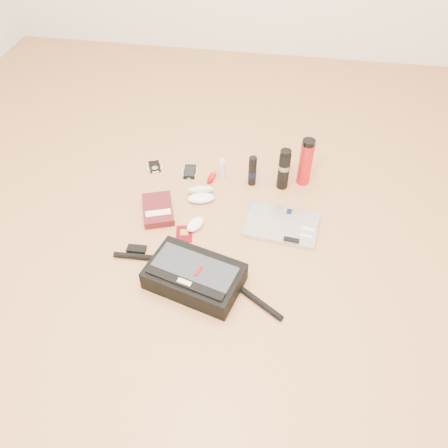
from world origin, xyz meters
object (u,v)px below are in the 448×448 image
Objects in this scene: thermos_black at (284,169)px; thermos_red at (306,162)px; messenger_bag at (194,276)px; book at (158,210)px; laptop at (282,225)px.

thermos_red reaches higher than thermos_black.
thermos_red is (0.43, 0.75, 0.08)m from messenger_bag.
thermos_red reaches higher than book.
thermos_black is (-0.02, 0.30, 0.10)m from laptop.
book is 0.79m from thermos_red.
messenger_bag is 0.48m from book.
thermos_black reaches higher than laptop.
messenger_bag is 0.87m from thermos_red.
laptop is 0.38m from thermos_red.
messenger_bag is 3.39× the size of thermos_black.
book is at bearing -153.13° from thermos_red.
messenger_bag is at bearing -75.63° from book.
thermos_red is (0.09, 0.35, 0.12)m from laptop.
laptop is at bearing -85.84° from thermos_black.
book is at bearing -153.19° from thermos_black.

